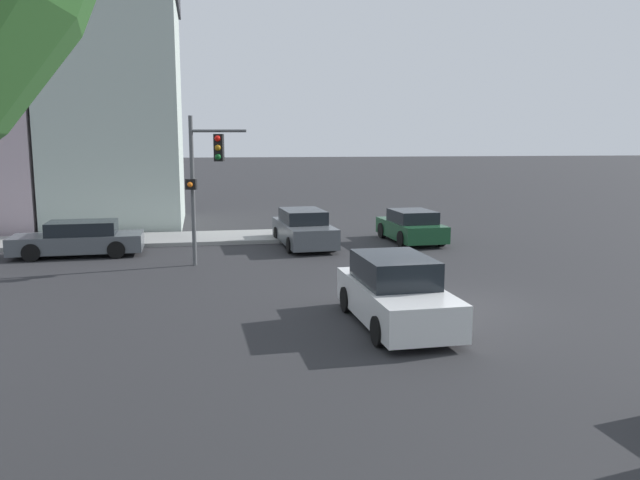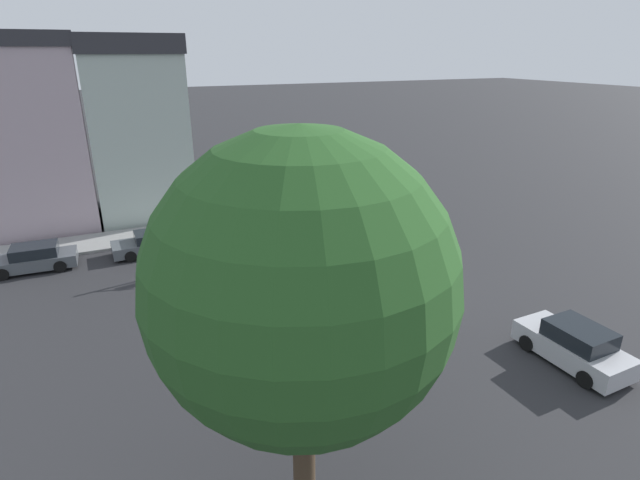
{
  "view_description": "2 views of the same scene",
  "coord_description": "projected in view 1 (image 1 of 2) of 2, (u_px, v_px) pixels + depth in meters",
  "views": [
    {
      "loc": [
        -14.77,
        6.24,
        4.2
      ],
      "look_at": [
        2.12,
        3.0,
        1.47
      ],
      "focal_mm": 35.0,
      "sensor_mm": 36.0,
      "label": 1
    },
    {
      "loc": [
        -19.31,
        13.28,
        11.07
      ],
      "look_at": [
        2.68,
        3.17,
        1.83
      ],
      "focal_mm": 28.0,
      "sensor_mm": 36.0,
      "label": 2
    }
  ],
  "objects": [
    {
      "name": "parked_car_0",
      "position": [
        79.0,
        239.0,
        23.01
      ],
      "size": [
        1.99,
        4.67,
        1.28
      ],
      "rotation": [
        0.0,
        0.0,
        1.6
      ],
      "color": "#4C5156",
      "rests_on": "ground_plane"
    },
    {
      "name": "rowhouse_backdrop",
      "position": [
        57.0,
        102.0,
        29.85
      ],
      "size": [
        8.13,
        12.44,
        12.12
      ],
      "color": "#ADBCB2",
      "rests_on": "ground_plane"
    },
    {
      "name": "traffic_signal",
      "position": [
        205.0,
        168.0,
        20.75
      ],
      "size": [
        0.57,
        2.05,
        5.04
      ],
      "rotation": [
        0.0,
        0.0,
        2.9
      ],
      "color": "#515456",
      "rests_on": "ground_plane"
    },
    {
      "name": "crossing_car_2",
      "position": [
        411.0,
        227.0,
        26.13
      ],
      "size": [
        4.06,
        2.01,
        1.36
      ],
      "rotation": [
        0.0,
        0.0,
        0.03
      ],
      "color": "#194728",
      "rests_on": "ground_plane"
    },
    {
      "name": "ground_plane",
      "position": [
        449.0,
        305.0,
        16.14
      ],
      "size": [
        300.0,
        300.0,
        0.0
      ],
      "primitive_type": "plane",
      "color": "#28282B"
    },
    {
      "name": "crossing_car_3",
      "position": [
        304.0,
        229.0,
        25.14
      ],
      "size": [
        4.73,
        2.08,
        1.47
      ],
      "rotation": [
        0.0,
        0.0,
        3.19
      ],
      "color": "#4C5156",
      "rests_on": "ground_plane"
    },
    {
      "name": "crossing_car_0",
      "position": [
        395.0,
        293.0,
        14.33
      ],
      "size": [
        4.33,
        1.92,
        1.6
      ],
      "rotation": [
        0.0,
        0.0,
        3.16
      ],
      "color": "silver",
      "rests_on": "ground_plane"
    }
  ]
}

